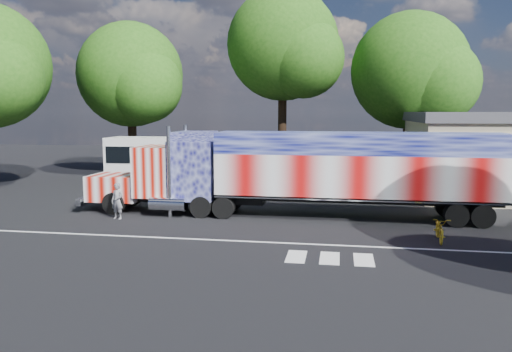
% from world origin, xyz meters
% --- Properties ---
extents(ground, '(100.00, 100.00, 0.00)m').
position_xyz_m(ground, '(0.00, 0.00, 0.00)').
color(ground, black).
extents(lane_markings, '(30.00, 2.67, 0.01)m').
position_xyz_m(lane_markings, '(1.71, -3.77, 0.01)').
color(lane_markings, silver).
rests_on(lane_markings, ground).
extents(semi_truck, '(21.23, 3.35, 4.53)m').
position_xyz_m(semi_truck, '(2.53, 2.31, 2.33)').
color(semi_truck, black).
rests_on(semi_truck, ground).
extents(coach_bus, '(12.03, 2.80, 3.50)m').
position_xyz_m(coach_bus, '(-5.20, 9.71, 1.81)').
color(coach_bus, white).
rests_on(coach_bus, ground).
extents(woman, '(0.73, 0.56, 1.78)m').
position_xyz_m(woman, '(-6.41, 0.17, 0.89)').
color(woman, slate).
rests_on(woman, ground).
extents(bicycle, '(0.79, 1.95, 1.01)m').
position_xyz_m(bicycle, '(8.34, -1.65, 0.50)').
color(bicycle, gold).
rests_on(bicycle, ground).
extents(tree_nw_a, '(8.85, 8.43, 12.42)m').
position_xyz_m(tree_nw_a, '(-12.48, 16.46, 8.15)').
color(tree_nw_a, black).
rests_on(tree_nw_a, ground).
extents(tree_n_mid, '(9.50, 9.05, 15.15)m').
position_xyz_m(tree_n_mid, '(-0.33, 18.86, 10.55)').
color(tree_n_mid, black).
rests_on(tree_n_mid, ground).
extents(tree_ne_a, '(9.48, 9.03, 12.89)m').
position_xyz_m(tree_ne_a, '(9.66, 18.42, 8.33)').
color(tree_ne_a, black).
rests_on(tree_ne_a, ground).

